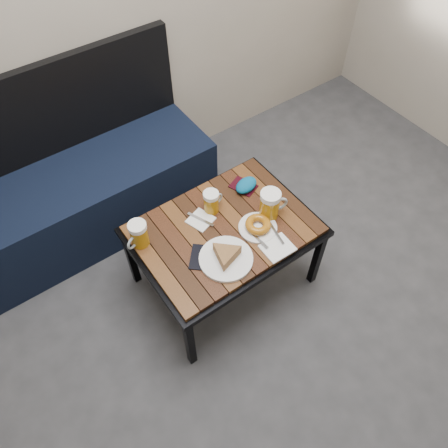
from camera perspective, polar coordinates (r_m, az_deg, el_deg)
bench at (r=2.57m, az=-17.40°, el=4.10°), size 1.40×0.50×0.95m
cafe_table at (r=2.08m, az=0.00°, el=-1.21°), size 0.84×0.62×0.47m
beer_mug_left at (r=1.97m, az=-11.10°, el=-1.32°), size 0.13×0.10×0.13m
beer_mug_centre at (r=2.06m, az=-1.63°, el=2.95°), size 0.11×0.08×0.12m
beer_mug_right at (r=2.04m, az=6.05°, el=2.57°), size 0.15×0.11×0.15m
plate_pie at (r=1.92m, az=0.26°, el=-4.26°), size 0.24×0.24×0.07m
plate_bagel at (r=2.03m, az=4.47°, el=-0.26°), size 0.18×0.24×0.05m
napkin_left at (r=2.07m, az=-3.07°, el=0.53°), size 0.14×0.14×0.01m
napkin_right at (r=1.98m, az=6.99°, el=-3.11°), size 0.14×0.12×0.01m
passport_navy at (r=1.94m, az=-2.97°, el=-4.36°), size 0.16×0.16×0.01m
passport_burgundy at (r=2.21m, az=2.55°, el=4.94°), size 0.13×0.15×0.01m
knit_pouch at (r=2.18m, az=2.92°, el=5.09°), size 0.14×0.11×0.05m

